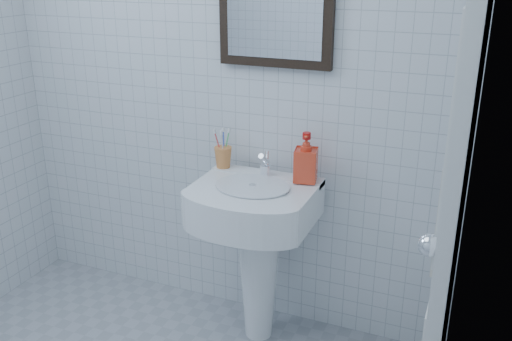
% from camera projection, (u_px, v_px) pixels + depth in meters
% --- Properties ---
extents(wall_back, '(2.20, 0.02, 2.50)m').
position_uv_depth(wall_back, '(221.00, 60.00, 2.54)').
color(wall_back, silver).
rests_on(wall_back, ground).
extents(wall_right, '(0.02, 2.40, 2.50)m').
position_uv_depth(wall_right, '(460.00, 193.00, 1.11)').
color(wall_right, silver).
rests_on(wall_right, ground).
extents(washbasin, '(0.51, 0.37, 0.79)m').
position_uv_depth(washbasin, '(257.00, 235.00, 2.51)').
color(washbasin, white).
rests_on(washbasin, ground).
extents(faucet, '(0.05, 0.10, 0.12)m').
position_uv_depth(faucet, '(265.00, 166.00, 2.49)').
color(faucet, white).
rests_on(faucet, washbasin).
extents(toothbrush_cup, '(0.08, 0.08, 0.10)m').
position_uv_depth(toothbrush_cup, '(223.00, 157.00, 2.59)').
color(toothbrush_cup, orange).
rests_on(toothbrush_cup, washbasin).
extents(soap_dispenser, '(0.11, 0.11, 0.21)m').
position_uv_depth(soap_dispenser, '(306.00, 157.00, 2.41)').
color(soap_dispenser, red).
rests_on(soap_dispenser, washbasin).
extents(bathroom_door, '(0.04, 0.80, 2.00)m').
position_uv_depth(bathroom_door, '(456.00, 203.00, 1.68)').
color(bathroom_door, silver).
rests_on(bathroom_door, ground).
extents(towel_ring, '(0.01, 0.18, 0.18)m').
position_uv_depth(towel_ring, '(456.00, 167.00, 1.83)').
color(towel_ring, white).
rests_on(towel_ring, wall_right).
extents(hand_towel, '(0.03, 0.16, 0.38)m').
position_uv_depth(hand_towel, '(443.00, 216.00, 1.90)').
color(hand_towel, beige).
rests_on(hand_towel, towel_ring).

